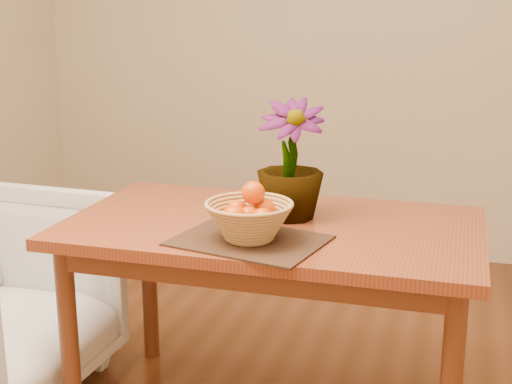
# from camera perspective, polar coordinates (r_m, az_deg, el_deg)

# --- Properties ---
(wall_back) EXTENTS (4.00, 0.02, 2.70)m
(wall_back) POSITION_cam_1_polar(r_m,az_deg,el_deg) (4.24, 8.41, 12.94)
(wall_back) COLOR beige
(wall_back) RESTS_ON floor
(table) EXTENTS (1.40, 0.80, 0.75)m
(table) POSITION_cam_1_polar(r_m,az_deg,el_deg) (2.46, 1.31, -4.38)
(table) COLOR maroon
(table) RESTS_ON floor
(placemat) EXTENTS (0.51, 0.42, 0.01)m
(placemat) POSITION_cam_1_polar(r_m,az_deg,el_deg) (2.23, -0.54, -3.90)
(placemat) COLOR #362113
(placemat) RESTS_ON table
(wicker_basket) EXTENTS (0.28, 0.28, 0.11)m
(wicker_basket) POSITION_cam_1_polar(r_m,az_deg,el_deg) (2.21, -0.54, -2.44)
(wicker_basket) COLOR tan
(wicker_basket) RESTS_ON placemat
(orange_pile) EXTENTS (0.17, 0.18, 0.13)m
(orange_pile) POSITION_cam_1_polar(r_m,az_deg,el_deg) (2.21, -0.48, -1.45)
(orange_pile) COLOR #D33D03
(orange_pile) RESTS_ON wicker_basket
(potted_plant) EXTENTS (0.27, 0.27, 0.41)m
(potted_plant) POSITION_cam_1_polar(r_m,az_deg,el_deg) (2.43, 2.76, 2.57)
(potted_plant) COLOR #1D4313
(potted_plant) RESTS_ON table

